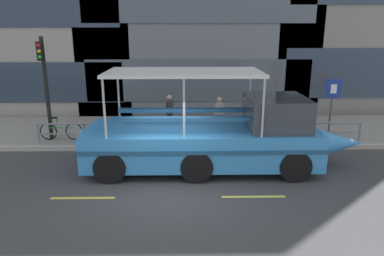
{
  "coord_description": "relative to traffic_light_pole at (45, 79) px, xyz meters",
  "views": [
    {
      "loc": [
        0.51,
        -10.09,
        4.56
      ],
      "look_at": [
        0.71,
        1.62,
        1.3
      ],
      "focal_mm": 33.22,
      "sensor_mm": 36.0,
      "label": 1
    }
  ],
  "objects": [
    {
      "name": "pedestrian_mid_left",
      "position": [
        7.04,
        0.96,
        -1.56
      ],
      "size": [
        0.45,
        0.21,
        1.56
      ],
      "color": "#1E2338",
      "rests_on": "sidewalk"
    },
    {
      "name": "pedestrian_near_bow",
      "position": [
        10.11,
        0.03,
        -1.44
      ],
      "size": [
        0.51,
        0.24,
        1.75
      ],
      "color": "black",
      "rests_on": "sidewalk"
    },
    {
      "name": "leaned_bicycle",
      "position": [
        0.49,
        -0.14,
        -2.12
      ],
      "size": [
        1.74,
        0.46,
        0.96
      ],
      "color": "black",
      "rests_on": "sidewalk"
    },
    {
      "name": "traffic_light_pole",
      "position": [
        0.0,
        0.0,
        0.0
      ],
      "size": [
        0.24,
        0.46,
        4.12
      ],
      "color": "black",
      "rests_on": "sidewalk"
    },
    {
      "name": "lane_centreline",
      "position": [
        5.09,
        -5.06,
        -2.67
      ],
      "size": [
        25.8,
        0.12,
        0.01
      ],
      "color": "#DBD64C",
      "rests_on": "ground_plane"
    },
    {
      "name": "parking_sign",
      "position": [
        11.42,
        -0.34,
        -0.8
      ],
      "size": [
        0.6,
        0.12,
        2.5
      ],
      "color": "#4C4F54",
      "rests_on": "sidewalk"
    },
    {
      "name": "duck_tour_boat",
      "position": [
        6.63,
        -2.82,
        -1.61
      ],
      "size": [
        9.45,
        2.69,
        3.29
      ],
      "color": "#388CD1",
      "rests_on": "ground_plane"
    },
    {
      "name": "sidewalk",
      "position": [
        5.09,
        1.53,
        -2.59
      ],
      "size": [
        32.0,
        4.8,
        0.18
      ],
      "primitive_type": "cube",
      "color": "gray",
      "rests_on": "ground_plane"
    },
    {
      "name": "pedestrian_mid_right",
      "position": [
        4.89,
        0.96,
        -1.5
      ],
      "size": [
        0.33,
        0.39,
        1.66
      ],
      "color": "#1E2338",
      "rests_on": "sidewalk"
    },
    {
      "name": "curb_edge",
      "position": [
        5.09,
        -0.96,
        -2.59
      ],
      "size": [
        32.0,
        0.18,
        0.18
      ],
      "primitive_type": "cube",
      "color": "#B2ADA3",
      "rests_on": "ground_plane"
    },
    {
      "name": "ground_plane",
      "position": [
        5.09,
        -4.07,
        -2.68
      ],
      "size": [
        120.0,
        120.0,
        0.0
      ],
      "primitive_type": "plane",
      "color": "#3D3D3F"
    },
    {
      "name": "curb_guardrail",
      "position": [
        6.16,
        -0.62,
        -1.94
      ],
      "size": [
        12.92,
        0.09,
        0.83
      ],
      "color": "gray",
      "rests_on": "sidewalk"
    }
  ]
}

